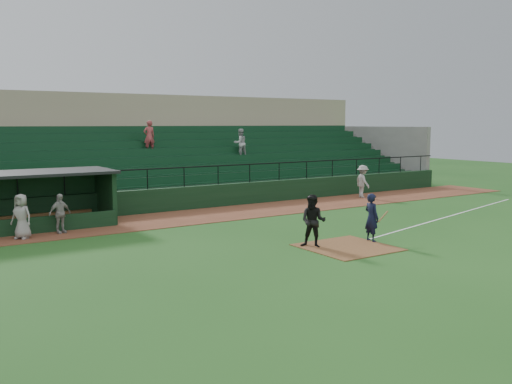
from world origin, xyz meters
TOP-DOWN VIEW (x-y plane):
  - ground at (0.00, 0.00)m, footprint 90.00×90.00m
  - warning_track at (0.00, 8.00)m, footprint 40.00×4.00m
  - home_plate_dirt at (0.00, -1.00)m, footprint 3.00×3.00m
  - foul_line at (8.00, 1.20)m, footprint 17.49×4.44m
  - stadium_structure at (-0.00, 16.46)m, footprint 38.00×13.08m
  - dugout at (-9.75, 9.56)m, footprint 8.90×3.20m
  - batter_at_plate at (1.46, -0.70)m, footprint 1.04×0.72m
  - umpire at (-1.01, -0.27)m, footprint 1.15×1.18m
  - runner at (9.97, 8.55)m, footprint 1.00×1.39m
  - dugout_player_a at (-7.97, 7.27)m, footprint 1.02×0.66m
  - dugout_player_b at (-9.48, 6.98)m, footprint 0.98×1.00m

SIDE VIEW (x-z plane):
  - ground at x=0.00m, z-range 0.00..0.00m
  - foul_line at x=8.00m, z-range 0.00..0.01m
  - warning_track at x=0.00m, z-range 0.00..0.03m
  - home_plate_dirt at x=0.00m, z-range 0.00..0.03m
  - dugout_player_a at x=-7.97m, z-range 0.03..1.64m
  - dugout_player_b at x=-9.48m, z-range 0.03..1.76m
  - batter_at_plate at x=1.46m, z-range 0.00..1.84m
  - umpire at x=-1.01m, z-range 0.00..1.91m
  - runner at x=9.97m, z-range 0.03..1.97m
  - dugout at x=-9.75m, z-range 0.12..2.54m
  - stadium_structure at x=0.00m, z-range -0.90..5.50m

